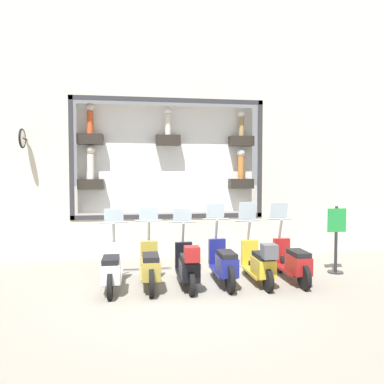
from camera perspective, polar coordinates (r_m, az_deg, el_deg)
ground_plane at (r=7.24m, az=-1.00°, el=-15.86°), size 120.00×120.00×0.00m
building_facade at (r=10.54m, az=-3.63°, el=11.05°), size 1.17×36.00×7.52m
scooter_red_0 at (r=8.40m, az=15.11°, el=-10.24°), size 1.80×0.61×1.64m
scooter_yellow_1 at (r=8.07m, az=10.28°, el=-10.53°), size 1.79×0.60×1.66m
scooter_navy_2 at (r=7.93m, az=4.82°, el=-10.81°), size 1.81×0.60×1.64m
scooter_black_3 at (r=7.72m, az=-0.63°, el=-11.14°), size 1.79×0.61×1.54m
scooter_olive_4 at (r=7.73m, az=-6.39°, el=-11.22°), size 1.81×0.60×1.58m
scooter_white_5 at (r=7.74m, az=-12.12°, el=-11.39°), size 1.80×0.60×1.55m
shop_sign_post at (r=9.37m, az=21.12°, el=-6.45°), size 0.36×0.45×1.56m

